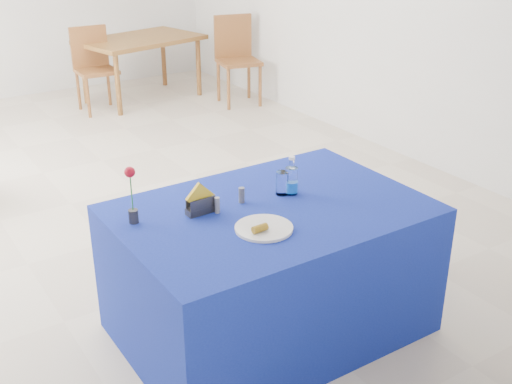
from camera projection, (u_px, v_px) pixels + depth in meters
floor at (135, 189)px, 5.45m from camera, size 7.00×7.00×0.00m
plate at (264, 228)px, 3.12m from camera, size 0.29×0.29×0.01m
drinking_glass at (282, 183)px, 3.48m from camera, size 0.07×0.07×0.13m
salt_shaker at (217, 205)px, 3.28m from camera, size 0.03×0.03×0.08m
pepper_shaker at (242, 195)px, 3.39m from camera, size 0.03×0.03×0.08m
blue_table at (270, 270)px, 3.51m from camera, size 1.60×1.10×0.76m
water_bottle at (291, 181)px, 3.49m from camera, size 0.07×0.07×0.21m
napkin_holder at (201, 204)px, 3.27m from camera, size 0.16×0.07×0.17m
rose_vase at (132, 195)px, 3.13m from camera, size 0.05×0.05×0.30m
oak_table at (141, 44)px, 7.70m from camera, size 1.55×1.17×0.76m
chair_bg_left at (94, 63)px, 7.35m from camera, size 0.44×0.44×0.95m
chair_bg_right at (236, 53)px, 7.63m from camera, size 0.55×0.55×1.03m
banana_pieces at (260, 228)px, 3.06m from camera, size 0.08×0.04×0.04m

